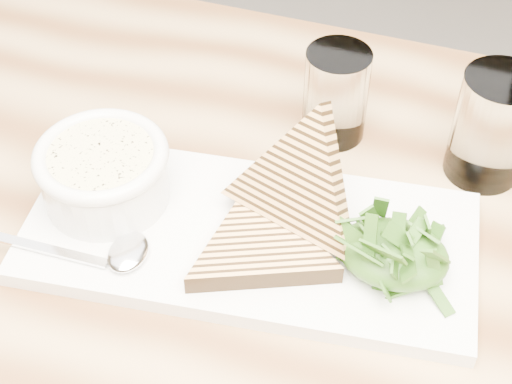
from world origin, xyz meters
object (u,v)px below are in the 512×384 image
(table_top, at_px, (262,310))
(glass_far, at_px, (492,127))
(glass_near, at_px, (336,95))
(platter, at_px, (249,238))
(soup_bowl, at_px, (105,179))

(table_top, relative_size, glass_far, 11.01)
(table_top, bearing_deg, glass_near, 89.43)
(table_top, relative_size, glass_near, 12.50)
(platter, xyz_separation_m, soup_bowl, (-0.14, -0.00, 0.03))
(platter, xyz_separation_m, glass_far, (0.19, 0.17, 0.05))
(soup_bowl, height_order, glass_far, glass_far)
(soup_bowl, relative_size, glass_near, 1.16)
(table_top, xyz_separation_m, soup_bowl, (-0.17, 0.05, 0.06))
(table_top, height_order, glass_near, glass_near)
(table_top, relative_size, soup_bowl, 10.74)
(platter, bearing_deg, soup_bowl, -179.69)
(platter, bearing_deg, table_top, -60.33)
(glass_near, bearing_deg, soup_bowl, -134.59)
(table_top, bearing_deg, glass_far, 54.39)
(table_top, height_order, soup_bowl, soup_bowl)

